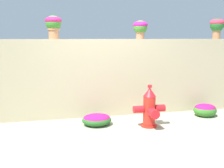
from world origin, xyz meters
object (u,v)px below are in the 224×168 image
potted_plant_2 (140,27)px  potted_plant_3 (217,25)px  flower_bush_right (205,109)px  flower_bush_left (97,119)px  fire_hydrant (150,109)px  potted_plant_1 (53,24)px

potted_plant_2 → potted_plant_3: 1.82m
potted_plant_3 → flower_bush_right: 1.94m
potted_plant_2 → flower_bush_left: size_ratio=0.70×
potted_plant_3 → fire_hydrant: potted_plant_3 is taller
potted_plant_3 → flower_bush_right: potted_plant_3 is taller
potted_plant_1 → potted_plant_3: bearing=0.5°
potted_plant_2 → potted_plant_1: bearing=-179.5°
potted_plant_1 → flower_bush_right: bearing=-10.9°
flower_bush_left → flower_bush_right: flower_bush_right is taller
fire_hydrant → potted_plant_2: bearing=82.9°
potted_plant_2 → flower_bush_left: bearing=-147.7°
fire_hydrant → flower_bush_left: fire_hydrant is taller
fire_hydrant → flower_bush_right: fire_hydrant is taller
potted_plant_2 → potted_plant_3: size_ratio=0.84×
flower_bush_right → flower_bush_left: bearing=-178.4°
fire_hydrant → flower_bush_left: size_ratio=1.41×
fire_hydrant → potted_plant_3: bearing=27.1°
potted_plant_3 → flower_bush_left: 3.45m
potted_plant_2 → flower_bush_right: size_ratio=0.81×
potted_plant_1 → potted_plant_3: potted_plant_3 is taller
potted_plant_3 → fire_hydrant: bearing=-152.9°
flower_bush_right → potted_plant_1: bearing=169.1°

